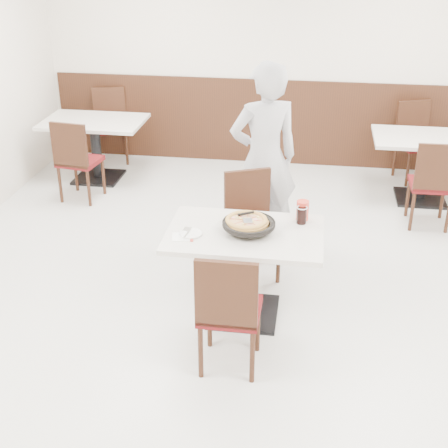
# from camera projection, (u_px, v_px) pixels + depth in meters

# --- Properties ---
(floor) EXTENTS (7.00, 7.00, 0.00)m
(floor) POSITION_uv_depth(u_px,v_px,m) (246.00, 305.00, 5.22)
(floor) COLOR #ACACA7
(floor) RESTS_ON ground
(wall_back) EXTENTS (6.00, 0.04, 2.80)m
(wall_back) POSITION_uv_depth(u_px,v_px,m) (281.00, 55.00, 7.72)
(wall_back) COLOR beige
(wall_back) RESTS_ON floor
(wainscot_back) EXTENTS (5.90, 0.03, 1.10)m
(wainscot_back) POSITION_uv_depth(u_px,v_px,m) (279.00, 122.00, 8.08)
(wainscot_back) COLOR black
(wainscot_back) RESTS_ON floor
(main_table) EXTENTS (1.26, 0.89, 0.75)m
(main_table) POSITION_uv_depth(u_px,v_px,m) (244.00, 274.00, 4.95)
(main_table) COLOR silver
(main_table) RESTS_ON floor
(chair_near) EXTENTS (0.42, 0.42, 0.95)m
(chair_near) POSITION_uv_depth(u_px,v_px,m) (230.00, 308.00, 4.34)
(chair_near) COLOR black
(chair_near) RESTS_ON floor
(chair_far) EXTENTS (0.55, 0.55, 0.95)m
(chair_far) POSITION_uv_depth(u_px,v_px,m) (253.00, 228.00, 5.47)
(chair_far) COLOR black
(chair_far) RESTS_ON floor
(trivet) EXTENTS (0.12, 0.12, 0.04)m
(trivet) POSITION_uv_depth(u_px,v_px,m) (246.00, 230.00, 4.78)
(trivet) COLOR black
(trivet) RESTS_ON main_table
(pizza_pan) EXTENTS (0.36, 0.36, 0.01)m
(pizza_pan) POSITION_uv_depth(u_px,v_px,m) (249.00, 227.00, 4.77)
(pizza_pan) COLOR black
(pizza_pan) RESTS_ON trivet
(pizza) EXTENTS (0.37, 0.37, 0.02)m
(pizza) POSITION_uv_depth(u_px,v_px,m) (246.00, 222.00, 4.80)
(pizza) COLOR gold
(pizza) RESTS_ON pizza_pan
(pizza_server) EXTENTS (0.09, 0.10, 0.00)m
(pizza_server) POSITION_uv_depth(u_px,v_px,m) (248.00, 220.00, 4.75)
(pizza_server) COLOR white
(pizza_server) RESTS_ON pizza
(napkin) EXTENTS (0.17, 0.17, 0.00)m
(napkin) POSITION_uv_depth(u_px,v_px,m) (182.00, 237.00, 4.71)
(napkin) COLOR white
(napkin) RESTS_ON main_table
(side_plate) EXTENTS (0.18, 0.18, 0.01)m
(side_plate) POSITION_uv_depth(u_px,v_px,m) (191.00, 234.00, 4.74)
(side_plate) COLOR white
(side_plate) RESTS_ON napkin
(fork) EXTENTS (0.03, 0.15, 0.00)m
(fork) POSITION_uv_depth(u_px,v_px,m) (187.00, 234.00, 4.72)
(fork) COLOR white
(fork) RESTS_ON side_plate
(cola_glass) EXTENTS (0.08, 0.08, 0.13)m
(cola_glass) POSITION_uv_depth(u_px,v_px,m) (302.00, 216.00, 4.90)
(cola_glass) COLOR black
(cola_glass) RESTS_ON main_table
(red_cup) EXTENTS (0.11, 0.11, 0.16)m
(red_cup) POSITION_uv_depth(u_px,v_px,m) (303.00, 210.00, 4.95)
(red_cup) COLOR red
(red_cup) RESTS_ON main_table
(diner_person) EXTENTS (0.78, 0.67, 1.82)m
(diner_person) POSITION_uv_depth(u_px,v_px,m) (264.00, 159.00, 5.80)
(diner_person) COLOR #B4B4B9
(diner_person) RESTS_ON floor
(bg_table_left) EXTENTS (1.22, 0.83, 0.75)m
(bg_table_left) POSITION_uv_depth(u_px,v_px,m) (96.00, 150.00, 7.64)
(bg_table_left) COLOR silver
(bg_table_left) RESTS_ON floor
(bg_chair_left_near) EXTENTS (0.48, 0.48, 0.95)m
(bg_chair_left_near) POSITION_uv_depth(u_px,v_px,m) (80.00, 159.00, 7.04)
(bg_chair_left_near) COLOR black
(bg_chair_left_near) RESTS_ON floor
(bg_chair_left_far) EXTENTS (0.53, 0.53, 0.95)m
(bg_chair_left_far) POSITION_uv_depth(u_px,v_px,m) (111.00, 127.00, 8.17)
(bg_chair_left_far) COLOR black
(bg_chair_left_far) RESTS_ON floor
(bg_table_right) EXTENTS (1.28, 0.92, 0.75)m
(bg_table_right) POSITION_uv_depth(u_px,v_px,m) (424.00, 169.00, 7.05)
(bg_table_right) COLOR silver
(bg_table_right) RESTS_ON floor
(bg_chair_right_near) EXTENTS (0.42, 0.42, 0.95)m
(bg_chair_right_near) POSITION_uv_depth(u_px,v_px,m) (431.00, 182.00, 6.42)
(bg_chair_right_near) COLOR black
(bg_chair_right_near) RESTS_ON floor
(bg_chair_right_far) EXTENTS (0.54, 0.54, 0.95)m
(bg_chair_right_far) POSITION_uv_depth(u_px,v_px,m) (418.00, 143.00, 7.56)
(bg_chair_right_far) COLOR black
(bg_chair_right_far) RESTS_ON floor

